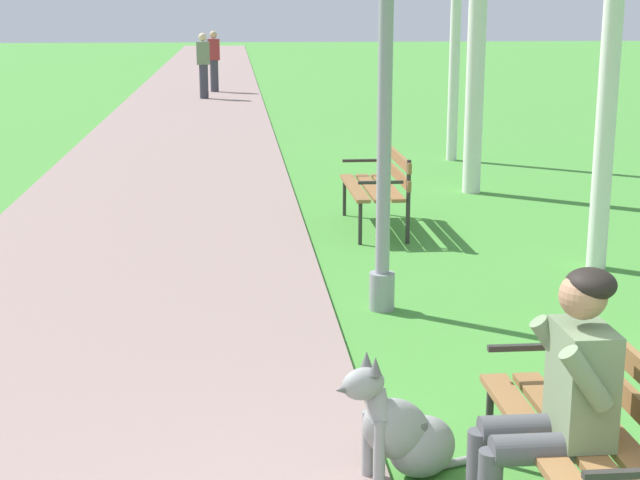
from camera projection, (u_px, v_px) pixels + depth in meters
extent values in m
cube|color=gray|center=(197.00, 93.00, 26.12)|extent=(3.38, 60.00, 0.04)
cube|color=olive|center=(537.00, 439.00, 4.33)|extent=(0.14, 1.50, 0.04)
cube|color=olive|center=(575.00, 438.00, 4.34)|extent=(0.14, 1.50, 0.04)
cube|color=olive|center=(613.00, 436.00, 4.36)|extent=(0.14, 1.50, 0.04)
cube|color=olive|center=(637.00, 407.00, 4.33)|extent=(0.04, 1.50, 0.11)
cylinder|color=#2D2B28|center=(489.00, 422.00, 5.04)|extent=(0.04, 0.04, 0.45)
cylinder|color=#2D2B28|center=(581.00, 383.00, 5.04)|extent=(0.04, 0.04, 0.85)
cube|color=#2D2B28|center=(531.00, 347.00, 4.97)|extent=(0.45, 0.04, 0.03)
cube|color=olive|center=(354.00, 188.00, 10.25)|extent=(0.14, 1.50, 0.04)
cube|color=olive|center=(371.00, 187.00, 10.26)|extent=(0.14, 1.50, 0.04)
cube|color=olive|center=(387.00, 187.00, 10.28)|extent=(0.14, 1.50, 0.04)
cube|color=olive|center=(397.00, 174.00, 10.26)|extent=(0.04, 1.50, 0.11)
cube|color=olive|center=(397.00, 157.00, 10.21)|extent=(0.04, 1.50, 0.11)
cylinder|color=#2D2B28|center=(344.00, 196.00, 10.97)|extent=(0.04, 0.04, 0.45)
cylinder|color=#2D2B28|center=(387.00, 178.00, 10.96)|extent=(0.04, 0.04, 0.85)
cube|color=#2D2B28|center=(362.00, 161.00, 10.89)|extent=(0.45, 0.04, 0.03)
cylinder|color=#2D2B28|center=(360.00, 223.00, 9.63)|extent=(0.04, 0.04, 0.45)
cylinder|color=#2D2B28|center=(408.00, 202.00, 9.63)|extent=(0.04, 0.04, 0.85)
cube|color=#2D2B28|center=(381.00, 182.00, 9.55)|extent=(0.45, 0.04, 0.03)
cylinder|color=#4C4C51|center=(525.00, 430.00, 4.38)|extent=(0.42, 0.14, 0.14)
cylinder|color=#4C4C51|center=(478.00, 479.00, 4.42)|extent=(0.11, 0.11, 0.47)
cylinder|color=#4C4C51|center=(539.00, 449.00, 4.18)|extent=(0.42, 0.14, 0.14)
cube|color=#6B7F5B|center=(582.00, 383.00, 4.24)|extent=(0.22, 0.36, 0.52)
cylinder|color=#6B7F5B|center=(555.00, 346.00, 4.40)|extent=(0.25, 0.09, 0.30)
cylinder|color=#6B7F5B|center=(586.00, 379.00, 4.02)|extent=(0.25, 0.09, 0.30)
sphere|color=#A37556|center=(583.00, 296.00, 4.14)|extent=(0.21, 0.21, 0.21)
ellipsoid|color=black|center=(591.00, 284.00, 4.13)|extent=(0.22, 0.23, 0.14)
ellipsoid|color=gray|center=(422.00, 446.00, 4.91)|extent=(0.43, 0.39, 0.32)
ellipsoid|color=gray|center=(396.00, 429.00, 4.82)|extent=(0.55, 0.38, 0.48)
ellipsoid|color=#595959|center=(405.00, 420.00, 4.83)|extent=(0.40, 0.30, 0.27)
cylinder|color=gray|center=(368.00, 447.00, 4.84)|extent=(0.06, 0.06, 0.38)
cylinder|color=gray|center=(379.00, 457.00, 4.73)|extent=(0.06, 0.06, 0.38)
cylinder|color=gray|center=(378.00, 406.00, 4.74)|extent=(0.16, 0.20, 0.19)
ellipsoid|color=gray|center=(363.00, 384.00, 4.67)|extent=(0.25, 0.21, 0.16)
cone|color=#595959|center=(345.00, 389.00, 4.63)|extent=(0.13, 0.12, 0.09)
cone|color=#595959|center=(367.00, 360.00, 4.70)|extent=(0.06, 0.06, 0.09)
cone|color=#595959|center=(375.00, 366.00, 4.62)|extent=(0.06, 0.06, 0.09)
cylinder|color=gray|center=(454.00, 463.00, 5.02)|extent=(0.28, 0.14, 0.04)
cylinder|color=gray|center=(382.00, 291.00, 7.60)|extent=(0.20, 0.20, 0.30)
cylinder|color=gray|center=(385.00, 81.00, 7.21)|extent=(0.11, 0.11, 3.58)
cylinder|color=silver|center=(613.00, 14.00, 8.30)|extent=(0.18, 0.18, 4.53)
cylinder|color=silver|center=(476.00, 61.00, 11.99)|extent=(0.23, 0.23, 3.31)
cylinder|color=silver|center=(456.00, 4.00, 14.38)|extent=(0.16, 0.16, 4.69)
cylinder|color=#383842|center=(204.00, 82.00, 24.17)|extent=(0.22, 0.22, 0.88)
cube|color=#6B7F5B|center=(203.00, 53.00, 24.00)|extent=(0.32, 0.20, 0.56)
sphere|color=beige|center=(203.00, 37.00, 23.91)|extent=(0.20, 0.20, 0.20)
cylinder|color=#383842|center=(214.00, 77.00, 26.06)|extent=(0.22, 0.22, 0.88)
cube|color=maroon|center=(214.00, 50.00, 25.89)|extent=(0.32, 0.20, 0.56)
sphere|color=tan|center=(213.00, 35.00, 25.79)|extent=(0.20, 0.20, 0.20)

